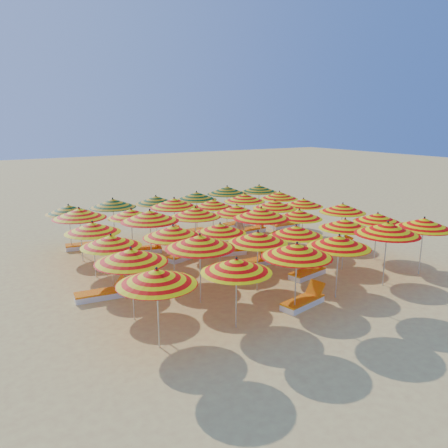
{
  "coord_description": "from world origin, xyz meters",
  "views": [
    {
      "loc": [
        -9.91,
        -15.54,
        6.12
      ],
      "look_at": [
        0.0,
        0.5,
        1.6
      ],
      "focal_mm": 35.0,
      "sensor_mm": 36.0,
      "label": 1
    }
  ],
  "objects_px": {
    "umbrella_2": "(297,250)",
    "umbrella_31": "(113,203)",
    "umbrella_15": "(261,213)",
    "umbrella_22": "(275,204)",
    "lounger_11": "(85,245)",
    "umbrella_32": "(156,200)",
    "umbrella_24": "(79,213)",
    "umbrella_4": "(387,229)",
    "umbrella_5": "(424,223)",
    "umbrella_11": "(378,218)",
    "umbrella_18": "(92,227)",
    "beachgoer_a": "(239,229)",
    "lounger_2": "(101,294)",
    "umbrella_13": "(173,232)",
    "umbrella_34": "(227,190)",
    "umbrella_10": "(345,224)",
    "umbrella_20": "(195,212)",
    "umbrella_0": "(157,277)",
    "umbrella_12": "(111,241)",
    "umbrella_8": "(258,237)",
    "umbrella_26": "(174,203)",
    "lounger_3": "(252,263)",
    "lounger_5": "(335,249)",
    "lounger_9": "(251,230)",
    "lounger_13": "(238,223)",
    "lounger_12": "(189,232)",
    "umbrella_27": "(213,203)",
    "umbrella_16": "(299,214)",
    "lounger_8": "(144,249)",
    "umbrella_7": "(200,242)",
    "umbrella_1": "(236,266)",
    "umbrella_9": "(296,231)",
    "umbrella_23": "(303,202)",
    "lounger_6": "(185,255)",
    "lounger_7": "(227,251)",
    "umbrella_3": "(339,242)",
    "lounger_0": "(303,302)",
    "umbrella_33": "(197,196)",
    "lounger_1": "(308,273)",
    "umbrella_17": "(343,208)",
    "umbrella_25": "(131,213)",
    "umbrella_35": "(259,189)"
  },
  "relations": [
    {
      "from": "umbrella_2",
      "to": "umbrella_31",
      "type": "distance_m",
      "value": 11.12
    },
    {
      "from": "umbrella_15",
      "to": "umbrella_22",
      "type": "distance_m",
      "value": 3.2
    },
    {
      "from": "umbrella_15",
      "to": "lounger_11",
      "type": "relative_size",
      "value": 1.47
    },
    {
      "from": "umbrella_32",
      "to": "umbrella_24",
      "type": "bearing_deg",
      "value": -155.53
    },
    {
      "from": "umbrella_4",
      "to": "umbrella_5",
      "type": "relative_size",
      "value": 1.16
    },
    {
      "from": "umbrella_11",
      "to": "umbrella_18",
      "type": "bearing_deg",
      "value": 158.74
    },
    {
      "from": "beachgoer_a",
      "to": "umbrella_32",
      "type": "bearing_deg",
      "value": -12.13
    },
    {
      "from": "umbrella_4",
      "to": "lounger_2",
      "type": "distance_m",
      "value": 10.62
    },
    {
      "from": "umbrella_13",
      "to": "umbrella_34",
      "type": "height_order",
      "value": "umbrella_34"
    },
    {
      "from": "umbrella_10",
      "to": "umbrella_20",
      "type": "xyz_separation_m",
      "value": [
        -4.43,
        4.67,
        0.14
      ]
    },
    {
      "from": "umbrella_0",
      "to": "umbrella_12",
      "type": "height_order",
      "value": "umbrella_0"
    },
    {
      "from": "umbrella_31",
      "to": "lounger_2",
      "type": "bearing_deg",
      "value": -112.0
    },
    {
      "from": "umbrella_8",
      "to": "umbrella_26",
      "type": "height_order",
      "value": "umbrella_26"
    },
    {
      "from": "lounger_3",
      "to": "lounger_5",
      "type": "bearing_deg",
      "value": -4.5
    },
    {
      "from": "lounger_9",
      "to": "lounger_13",
      "type": "bearing_deg",
      "value": 81.59
    },
    {
      "from": "umbrella_18",
      "to": "lounger_12",
      "type": "bearing_deg",
      "value": 31.9
    },
    {
      "from": "umbrella_8",
      "to": "umbrella_27",
      "type": "height_order",
      "value": "umbrella_8"
    },
    {
      "from": "umbrella_32",
      "to": "lounger_9",
      "type": "height_order",
      "value": "umbrella_32"
    },
    {
      "from": "umbrella_16",
      "to": "lounger_8",
      "type": "relative_size",
      "value": 1.45
    },
    {
      "from": "umbrella_5",
      "to": "umbrella_7",
      "type": "bearing_deg",
      "value": 166.6
    },
    {
      "from": "umbrella_24",
      "to": "umbrella_27",
      "type": "height_order",
      "value": "umbrella_24"
    },
    {
      "from": "umbrella_1",
      "to": "umbrella_9",
      "type": "height_order",
      "value": "umbrella_1"
    },
    {
      "from": "umbrella_23",
      "to": "lounger_6",
      "type": "distance_m",
      "value": 7.05
    },
    {
      "from": "umbrella_7",
      "to": "lounger_7",
      "type": "bearing_deg",
      "value": 48.82
    },
    {
      "from": "umbrella_3",
      "to": "umbrella_5",
      "type": "xyz_separation_m",
      "value": [
        4.66,
        -0.05,
        0.06
      ]
    },
    {
      "from": "lounger_0",
      "to": "umbrella_26",
      "type": "bearing_deg",
      "value": 82.7
    },
    {
      "from": "umbrella_33",
      "to": "umbrella_22",
      "type": "bearing_deg",
      "value": -62.44
    },
    {
      "from": "umbrella_33",
      "to": "lounger_8",
      "type": "distance_m",
      "value": 4.84
    },
    {
      "from": "umbrella_10",
      "to": "umbrella_16",
      "type": "distance_m",
      "value": 2.45
    },
    {
      "from": "umbrella_23",
      "to": "lounger_8",
      "type": "bearing_deg",
      "value": 166.1
    },
    {
      "from": "umbrella_31",
      "to": "lounger_5",
      "type": "distance_m",
      "value": 11.0
    },
    {
      "from": "lounger_12",
      "to": "lounger_1",
      "type": "bearing_deg",
      "value": 97.43
    },
    {
      "from": "umbrella_33",
      "to": "lounger_9",
      "type": "xyz_separation_m",
      "value": [
        2.53,
        -1.67,
        -1.91
      ]
    },
    {
      "from": "lounger_7",
      "to": "lounger_9",
      "type": "height_order",
      "value": "same"
    },
    {
      "from": "umbrella_33",
      "to": "beachgoer_a",
      "type": "xyz_separation_m",
      "value": [
        0.84,
        -2.99,
        -1.35
      ]
    },
    {
      "from": "umbrella_1",
      "to": "lounger_2",
      "type": "height_order",
      "value": "umbrella_1"
    },
    {
      "from": "umbrella_33",
      "to": "umbrella_15",
      "type": "bearing_deg",
      "value": -92.17
    },
    {
      "from": "umbrella_1",
      "to": "umbrella_34",
      "type": "distance_m",
      "value": 12.79
    },
    {
      "from": "umbrella_17",
      "to": "lounger_2",
      "type": "relative_size",
      "value": 1.5
    },
    {
      "from": "lounger_3",
      "to": "lounger_12",
      "type": "distance_m",
      "value": 6.08
    },
    {
      "from": "lounger_0",
      "to": "umbrella_13",
      "type": "bearing_deg",
      "value": 114.44
    },
    {
      "from": "umbrella_10",
      "to": "umbrella_25",
      "type": "xyz_separation_m",
      "value": [
        -6.75,
        6.52,
        0.01
      ]
    },
    {
      "from": "umbrella_16",
      "to": "lounger_0",
      "type": "height_order",
      "value": "umbrella_16"
    },
    {
      "from": "umbrella_8",
      "to": "umbrella_32",
      "type": "relative_size",
      "value": 1.12
    },
    {
      "from": "umbrella_7",
      "to": "umbrella_22",
      "type": "xyz_separation_m",
      "value": [
        6.64,
        4.45,
        -0.15
      ]
    },
    {
      "from": "umbrella_17",
      "to": "lounger_11",
      "type": "height_order",
      "value": "umbrella_17"
    },
    {
      "from": "umbrella_4",
      "to": "lounger_12",
      "type": "xyz_separation_m",
      "value": [
        -2.79,
        10.52,
        -2.06
      ]
    },
    {
      "from": "umbrella_0",
      "to": "lounger_7",
      "type": "bearing_deg",
      "value": 45.59
    },
    {
      "from": "lounger_0",
      "to": "lounger_2",
      "type": "xyz_separation_m",
      "value": [
        -5.61,
        4.23,
        0.0
      ]
    },
    {
      "from": "umbrella_25",
      "to": "umbrella_35",
      "type": "distance_m",
      "value": 9.33
    }
  ]
}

